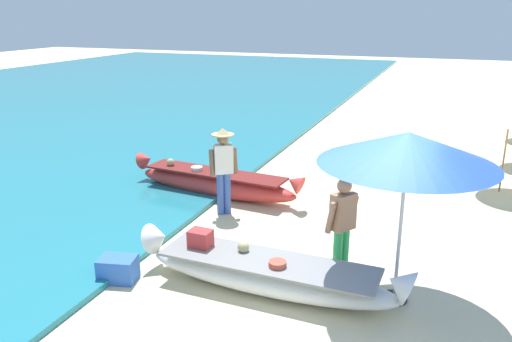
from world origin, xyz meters
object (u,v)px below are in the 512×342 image
boat_red_midground (215,183)px  patio_umbrella_large (408,149)px  cooler_box (118,269)px  boat_white_foreground (267,273)px  person_vendor_hatted (223,165)px  person_tourist_customer (342,223)px

boat_red_midground → patio_umbrella_large: patio_umbrella_large is taller
boat_red_midground → cooler_box: (0.23, -3.89, -0.12)m
boat_white_foreground → person_vendor_hatted: 3.16m
person_tourist_customer → person_vendor_hatted: bearing=147.9°
boat_red_midground → person_tourist_customer: size_ratio=2.63×
boat_white_foreground → boat_red_midground: bearing=125.6°
cooler_box → boat_red_midground: bearing=79.9°
person_vendor_hatted → patio_umbrella_large: patio_umbrella_large is taller
boat_red_midground → patio_umbrella_large: bearing=-35.5°
boat_red_midground → person_vendor_hatted: person_vendor_hatted is taller
patio_umbrella_large → cooler_box: bearing=-167.0°
boat_red_midground → person_tourist_customer: 4.24m
boat_white_foreground → person_vendor_hatted: person_vendor_hatted is taller
patio_umbrella_large → cooler_box: (-3.95, -0.91, -2.01)m
boat_white_foreground → cooler_box: size_ratio=7.55×
person_vendor_hatted → person_tourist_customer: person_vendor_hatted is taller
person_tourist_customer → patio_umbrella_large: 1.62m
patio_umbrella_large → cooler_box: 4.53m
patio_umbrella_large → cooler_box: patio_umbrella_large is taller
boat_red_midground → cooler_box: 3.90m
boat_red_midground → person_vendor_hatted: 1.28m
person_tourist_customer → cooler_box: size_ratio=2.89×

